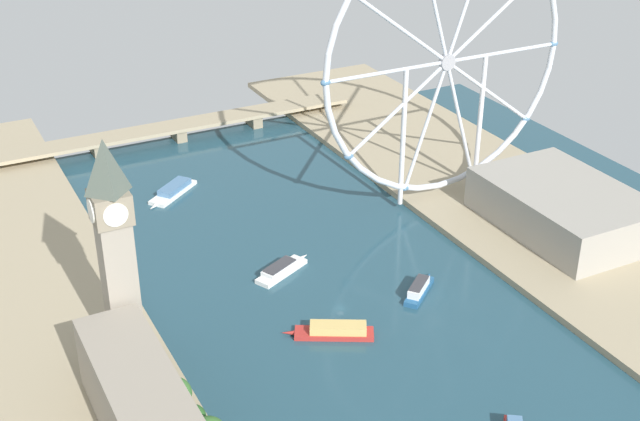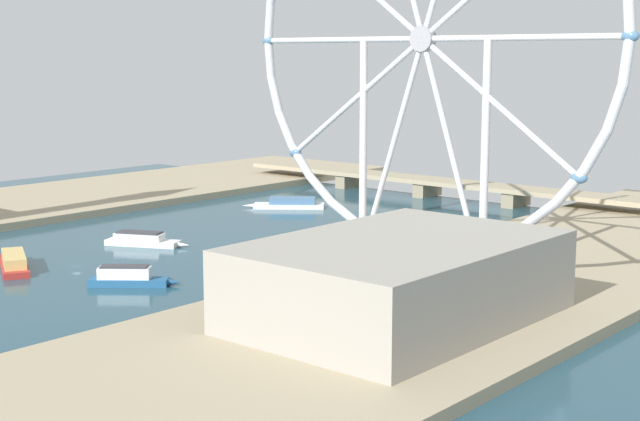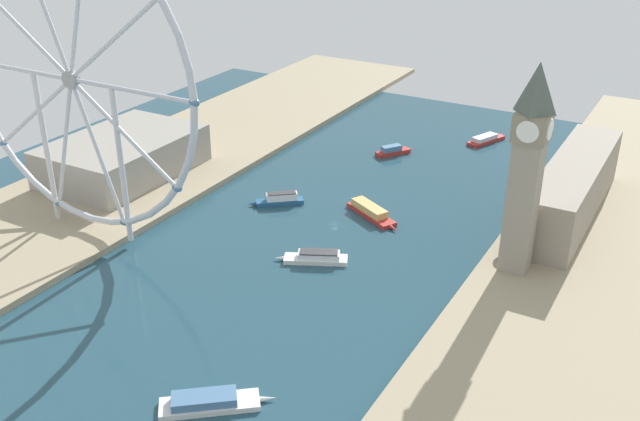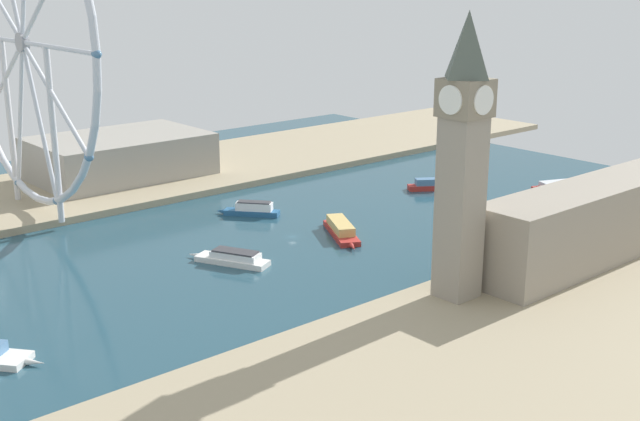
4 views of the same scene
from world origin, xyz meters
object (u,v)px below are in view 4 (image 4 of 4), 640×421
at_px(parliament_block, 594,221).
at_px(tour_boat_5, 233,258).
at_px(tour_boat_2, 341,229).
at_px(clock_tower, 463,154).
at_px(ferris_wheel, 22,44).
at_px(tour_boat_1, 560,186).
at_px(tour_boat_4, 252,209).
at_px(riverside_hall, 120,156).
at_px(tour_boat_3, 430,185).

relative_size(parliament_block, tour_boat_5, 3.58).
bearing_deg(tour_boat_2, tour_boat_5, -62.42).
distance_m(clock_tower, ferris_wheel, 183.53).
bearing_deg(tour_boat_1, tour_boat_5, -163.33).
relative_size(tour_boat_1, tour_boat_4, 1.29).
height_order(tour_boat_2, tour_boat_5, tour_boat_2).
relative_size(tour_boat_1, tour_boat_5, 1.01).
xyz_separation_m(tour_boat_1, tour_boat_4, (60.02, 132.02, 0.66)).
xyz_separation_m(riverside_hall, tour_boat_3, (-106.99, -100.89, -10.68)).
xyz_separation_m(riverside_hall, tour_boat_4, (-86.47, -13.89, -10.36)).
relative_size(riverside_hall, tour_boat_2, 2.37).
bearing_deg(tour_boat_5, ferris_wheel, -10.03).
xyz_separation_m(riverside_hall, tour_boat_1, (-146.49, -145.91, -11.02)).
xyz_separation_m(parliament_block, riverside_hall, (212.03, 64.95, -3.20)).
relative_size(clock_tower, riverside_hall, 1.08).
height_order(tour_boat_2, tour_boat_3, tour_boat_3).
bearing_deg(tour_boat_4, tour_boat_1, -153.59).
xyz_separation_m(parliament_block, tour_boat_5, (82.28, 91.13, -14.00)).
distance_m(riverside_hall, tour_boat_1, 207.05).
relative_size(parliament_block, tour_boat_4, 4.58).
xyz_separation_m(clock_tower, tour_boat_5, (74.38, 29.82, -44.68)).
height_order(ferris_wheel, tour_boat_3, ferris_wheel).
bearing_deg(tour_boat_1, clock_tower, -135.72).
height_order(parliament_block, tour_boat_1, parliament_block).
bearing_deg(tour_boat_5, tour_boat_4, -68.55).
bearing_deg(ferris_wheel, tour_boat_3, -116.02).
height_order(tour_boat_4, tour_boat_5, tour_boat_4).
bearing_deg(tour_boat_1, riverside_hall, 157.11).
bearing_deg(tour_boat_4, ferris_wheel, 11.78).
height_order(clock_tower, tour_boat_1, clock_tower).
height_order(clock_tower, tour_boat_3, clock_tower).
distance_m(tour_boat_1, tour_boat_4, 145.02).
relative_size(ferris_wheel, riverside_hall, 1.69).
distance_m(ferris_wheel, tour_boat_3, 185.19).
xyz_separation_m(parliament_block, tour_boat_2, (81.38, 41.20, -13.77)).
xyz_separation_m(clock_tower, parliament_block, (-7.90, -61.31, -30.68)).
bearing_deg(tour_boat_4, riverside_hall, -30.01).
relative_size(clock_tower, ferris_wheel, 0.64).
bearing_deg(ferris_wheel, tour_boat_2, -141.96).
bearing_deg(parliament_block, clock_tower, 82.66).
distance_m(ferris_wheel, tour_boat_4, 110.52).
bearing_deg(tour_boat_1, tour_boat_4, 177.78).
xyz_separation_m(tour_boat_3, tour_boat_4, (20.52, 86.99, 0.32)).
bearing_deg(parliament_block, tour_boat_3, -18.88).
bearing_deg(tour_boat_5, parliament_block, -157.84).
bearing_deg(parliament_block, tour_boat_2, 26.85).
relative_size(riverside_hall, tour_boat_5, 2.62).
xyz_separation_m(clock_tower, tour_boat_1, (57.64, -142.26, -44.89)).
height_order(ferris_wheel, tour_boat_1, ferris_wheel).
bearing_deg(clock_tower, tour_boat_3, -45.03).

